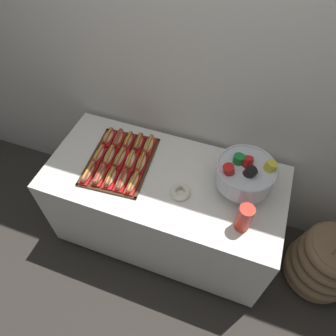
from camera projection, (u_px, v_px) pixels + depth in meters
name	position (u px, v px, depth m)	size (l,w,h in m)	color
ground_plane	(165.00, 231.00, 2.63)	(10.00, 10.00, 0.00)	#38332D
back_wall	(190.00, 65.00, 1.88)	(6.00, 0.10, 2.60)	silver
buffet_table	(165.00, 206.00, 2.32)	(1.57, 0.74, 0.76)	white
floor_vase	(324.00, 262.00, 2.21)	(0.49, 0.49, 0.99)	#896B4C
serving_tray	(120.00, 161.00, 2.11)	(0.45, 0.56, 0.01)	#472B19
hot_dog_0	(89.00, 172.00, 2.01)	(0.06, 0.18, 0.06)	red
hot_dog_1	(99.00, 175.00, 2.00)	(0.07, 0.16, 0.06)	red
hot_dog_2	(110.00, 178.00, 1.99)	(0.09, 0.17, 0.06)	red
hot_dog_3	(122.00, 180.00, 1.98)	(0.08, 0.17, 0.06)	#B21414
hot_dog_4	(133.00, 183.00, 1.96)	(0.07, 0.17, 0.06)	red
hot_dog_5	(99.00, 154.00, 2.11)	(0.07, 0.15, 0.06)	red
hot_dog_6	(109.00, 156.00, 2.10)	(0.09, 0.19, 0.06)	#B21414
hot_dog_7	(120.00, 158.00, 2.08)	(0.07, 0.18, 0.06)	red
hot_dog_8	(130.00, 161.00, 2.07)	(0.09, 0.17, 0.06)	red
hot_dog_9	(141.00, 163.00, 2.06)	(0.08, 0.18, 0.06)	#B21414
hot_dog_10	(108.00, 137.00, 2.21)	(0.08, 0.16, 0.06)	red
hot_dog_11	(118.00, 139.00, 2.20)	(0.08, 0.17, 0.06)	red
hot_dog_12	(128.00, 141.00, 2.18)	(0.07, 0.16, 0.06)	red
hot_dog_13	(138.00, 143.00, 2.17)	(0.08, 0.16, 0.06)	red
hot_dog_14	(149.00, 145.00, 2.16)	(0.08, 0.17, 0.06)	red
punch_bowl	(245.00, 173.00, 1.86)	(0.36, 0.36, 0.27)	silver
cup_stack	(244.00, 218.00, 1.74)	(0.09, 0.09, 0.19)	red
donut	(180.00, 192.00, 1.94)	(0.13, 0.13, 0.04)	silver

